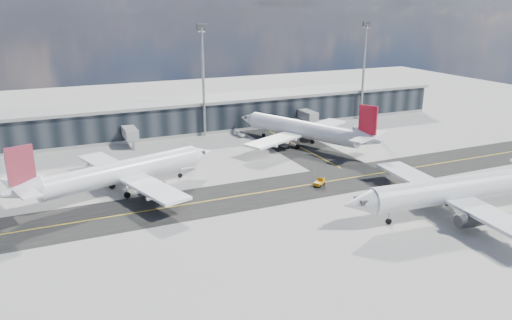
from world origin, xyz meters
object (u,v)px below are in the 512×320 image
object	(u,v)px
baggage_tug	(320,182)
service_van	(240,134)
airliner_near	(461,189)
airliner_af	(120,172)
airliner_redtail	(304,130)

from	to	relation	value
baggage_tug	service_van	xyz separation A→B (m)	(0.25, 41.36, -0.15)
airliner_near	service_van	bearing A→B (deg)	17.46
airliner_near	baggage_tug	size ratio (longest dim) A/B	15.18
airliner_af	airliner_redtail	xyz separation A→B (m)	(47.00, 14.31, 0.07)
airliner_af	baggage_tug	xyz separation A→B (m)	(35.86, -11.81, -3.21)
airliner_near	baggage_tug	bearing A→B (deg)	39.43
airliner_near	service_van	xyz separation A→B (m)	(-14.30, 62.19, -3.59)
airliner_redtail	baggage_tug	world-z (taller)	airliner_redtail
airliner_af	airliner_near	xyz separation A→B (m)	(50.40, -32.65, 0.24)
baggage_tug	service_van	size ratio (longest dim) A/B	0.59
airliner_redtail	service_van	world-z (taller)	airliner_redtail
airliner_near	baggage_tug	world-z (taller)	airliner_near
airliner_af	airliner_near	size ratio (longest dim) A/B	0.93
airliner_redtail	service_van	xyz separation A→B (m)	(-10.89, 15.23, -3.43)
airliner_af	service_van	distance (m)	46.77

